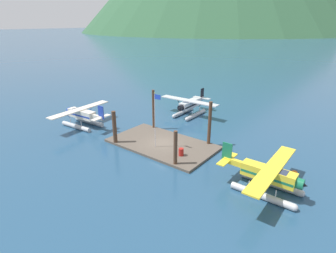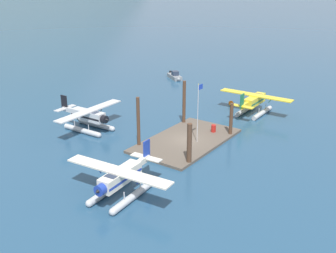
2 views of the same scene
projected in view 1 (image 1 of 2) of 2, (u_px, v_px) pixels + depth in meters
The scene contains 12 objects.
ground_plane at pixel (162, 145), 34.99m from camera, with size 1200.00×1200.00×0.00m, color navy.
dock_platform at pixel (162, 144), 34.93m from camera, with size 13.45×7.63×0.30m, color brown.
piling_near_left at pixel (115, 128), 34.39m from camera, with size 0.51×0.51×4.47m, color #4C3323.
piling_near_right at pixel (175, 149), 29.13m from camera, with size 0.42×0.42×4.14m, color #4C3323.
piling_far_left at pixel (153, 110), 39.05m from camera, with size 0.38×0.38×5.90m, color #4C3323.
piling_far_right at pixel (210, 124), 33.78m from camera, with size 0.42×0.42×5.80m, color #4C3323.
flagpole at pixel (156, 115), 32.20m from camera, with size 0.95×0.10×6.88m.
fuel_drum at pixel (181, 152), 31.43m from camera, with size 0.62×0.62×0.88m.
mooring_buoy at pixel (294, 174), 27.56m from camera, with size 0.77×0.77×0.77m, color orange.
seaplane_cream_port_aft at pixel (82, 116), 40.77m from camera, with size 7.97×10.48×3.84m.
seaplane_silver_bow_left at pixel (190, 106), 45.52m from camera, with size 10.44×7.98×3.84m.
seaplane_yellow_stbd_aft at pixel (268, 177), 24.75m from camera, with size 7.98×10.41×3.84m.
Camera 1 is at (20.11, -24.63, 14.82)m, focal length 29.11 mm.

